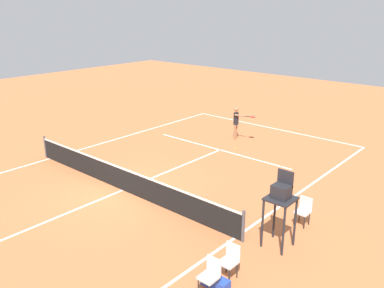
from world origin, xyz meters
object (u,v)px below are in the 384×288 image
player_serving (237,120)px  equipment_bag (215,282)px  courtside_chair_near (230,259)px  tennis_ball (235,148)px  courtside_chair_far (210,274)px  umpire_chair (281,198)px  courtside_chair_mid (304,210)px

player_serving → equipment_bag: player_serving is taller
courtside_chair_near → equipment_bag: courtside_chair_near is taller
tennis_ball → courtside_chair_far: (-5.92, 9.51, 0.50)m
umpire_chair → courtside_chair_far: size_ratio=2.54×
courtside_chair_mid → equipment_bag: courtside_chair_mid is taller
courtside_chair_mid → player_serving: bearing=-41.3°
tennis_ball → courtside_chair_mid: 7.80m
courtside_chair_far → equipment_bag: (0.01, -0.23, -0.38)m
courtside_chair_far → umpire_chair: bearing=-94.1°
player_serving → tennis_ball: 1.94m
player_serving → courtside_chair_far: 12.86m
courtside_chair_mid → courtside_chair_far: 4.71m
courtside_chair_mid → courtside_chair_far: same height
umpire_chair → courtside_chair_far: 3.22m
player_serving → tennis_ball: (-0.90, 1.37, -1.04)m
player_serving → equipment_bag: bearing=18.8°
umpire_chair → equipment_bag: umpire_chair is taller
umpire_chair → courtside_chair_mid: bearing=-89.5°
tennis_ball → courtside_chair_far: bearing=121.9°
player_serving → courtside_chair_mid: player_serving is taller
player_serving → courtside_chair_near: size_ratio=1.89×
courtside_chair_far → courtside_chair_near: bearing=-90.1°
tennis_ball → umpire_chair: 9.07m
player_serving → courtside_chair_mid: 9.37m
tennis_ball → courtside_chair_far: 11.22m
courtside_chair_far → player_serving: bearing=-57.9°
courtside_chair_far → courtside_chair_mid: bearing=-92.5°
courtside_chair_mid → courtside_chair_far: (0.20, 4.71, 0.00)m
player_serving → courtside_chair_near: bearing=20.4°
courtside_chair_mid → umpire_chair: bearing=90.5°
courtside_chair_mid → equipment_bag: bearing=87.3°
umpire_chair → courtside_chair_near: umpire_chair is taller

